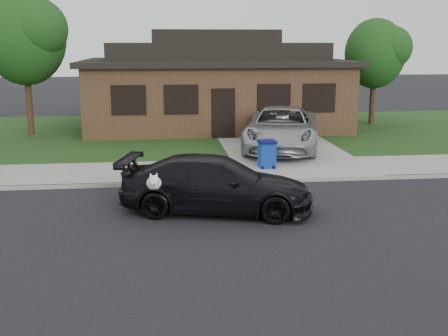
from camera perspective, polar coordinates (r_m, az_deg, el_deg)
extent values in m
plane|color=black|center=(13.61, -11.67, -5.57)|extent=(120.00, 120.00, 0.00)
cube|color=gray|center=(18.40, -10.38, -0.55)|extent=(60.00, 3.00, 0.12)
cube|color=gray|center=(16.94, -10.69, -1.70)|extent=(60.00, 0.12, 0.12)
cube|color=#193814|center=(26.24, -9.30, 3.43)|extent=(60.00, 13.00, 0.13)
cube|color=gray|center=(23.73, 5.02, 2.59)|extent=(4.50, 13.00, 0.14)
imported|color=black|center=(14.10, -0.76, -1.69)|extent=(5.17, 3.07, 1.41)
ellipsoid|color=white|center=(13.06, -7.13, -1.52)|extent=(0.34, 0.40, 0.30)
sphere|color=white|center=(12.81, -7.15, -1.34)|extent=(0.26, 0.26, 0.26)
cube|color=white|center=(12.70, -7.15, -1.67)|extent=(0.09, 0.12, 0.08)
sphere|color=black|center=(12.64, -7.15, -1.74)|extent=(0.04, 0.04, 0.04)
cone|color=white|center=(12.83, -7.46, -0.71)|extent=(0.11, 0.11, 0.14)
cone|color=white|center=(12.83, -6.87, -0.69)|extent=(0.11, 0.11, 0.14)
imported|color=#A6A9AD|center=(21.82, 5.86, 4.03)|extent=(4.10, 6.33, 1.62)
cube|color=navy|center=(18.60, 4.38, 1.27)|extent=(0.55, 0.55, 0.84)
cube|color=#06074F|center=(18.51, 4.40, 2.68)|extent=(0.60, 0.60, 0.09)
cylinder|color=black|center=(18.39, 3.94, 0.03)|extent=(0.06, 0.13, 0.13)
cylinder|color=black|center=(18.46, 5.07, 0.06)|extent=(0.06, 0.13, 0.13)
cube|color=#422B1C|center=(28.13, -1.00, 7.41)|extent=(12.00, 8.00, 3.00)
cube|color=black|center=(28.03, -1.01, 10.72)|extent=(12.60, 8.60, 0.25)
cube|color=black|center=(28.02, -1.02, 11.80)|extent=(10.00, 6.50, 0.80)
cube|color=black|center=(28.02, -1.02, 13.23)|extent=(6.00, 3.50, 0.60)
cube|color=black|center=(24.19, -0.06, 5.61)|extent=(1.00, 0.06, 2.10)
cube|color=black|center=(24.01, -9.66, 6.82)|extent=(1.30, 0.05, 1.10)
cube|color=black|center=(23.99, -4.37, 6.95)|extent=(1.30, 0.05, 1.10)
cube|color=black|center=(24.48, 5.10, 7.05)|extent=(1.30, 0.05, 1.10)
cube|color=black|center=(24.96, 9.64, 7.03)|extent=(1.30, 0.05, 1.10)
cylinder|color=#332114|center=(26.67, -19.15, 5.87)|extent=(0.28, 0.28, 2.48)
ellipsoid|color=#143811|center=(26.52, -19.63, 12.39)|extent=(3.60, 3.60, 4.14)
sphere|color=#26591E|center=(25.85, -18.36, 13.29)|extent=(2.52, 2.52, 2.52)
cylinder|color=#332114|center=(29.57, 14.82, 6.30)|extent=(0.28, 0.28, 2.03)
ellipsoid|color=#143811|center=(29.42, 15.10, 11.17)|extent=(3.00, 3.00, 3.45)
sphere|color=#26591E|center=(29.22, 16.58, 11.66)|extent=(2.10, 2.10, 2.10)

